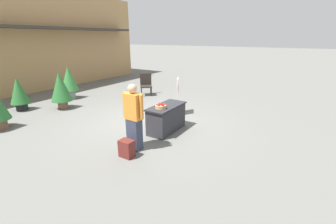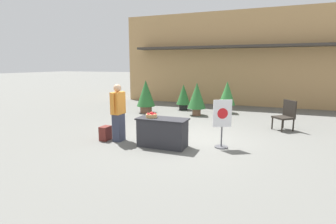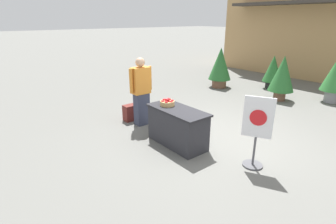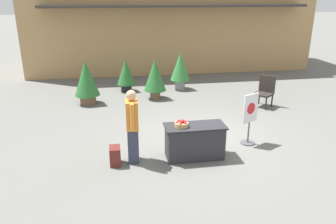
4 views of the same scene
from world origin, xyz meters
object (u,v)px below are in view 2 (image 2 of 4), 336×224
object	(u,v)px
display_table	(162,132)
potted_plant_far_left	(146,95)
potted_plant_near_left	(197,97)
potted_plant_far_right	(183,96)
potted_plant_near_right	(227,94)
backpack	(105,133)
person_visitor	(118,112)
poster_board	(222,123)
apple_basket	(152,115)
patio_chair	(286,114)

from	to	relation	value
display_table	potted_plant_far_left	size ratio (longest dim) A/B	0.92
potted_plant_near_left	potted_plant_far_right	bearing A→B (deg)	130.64
potted_plant_far_right	potted_plant_far_left	world-z (taller)	potted_plant_far_left
potted_plant_near_right	potted_plant_far_right	bearing A→B (deg)	178.18
display_table	potted_plant_near_left	size ratio (longest dim) A/B	0.96
backpack	potted_plant_far_right	xyz separation A→B (m)	(0.52, 5.88, 0.50)
potted_plant_far_right	potted_plant_near_left	size ratio (longest dim) A/B	0.87
potted_plant_near_left	person_visitor	bearing A→B (deg)	-103.36
person_visitor	backpack	xyz separation A→B (m)	(-0.41, -0.09, -0.65)
person_visitor	potted_plant_far_left	distance (m)	4.60
display_table	poster_board	bearing A→B (deg)	18.02
person_visitor	potted_plant_far_left	bearing A→B (deg)	107.77
apple_basket	potted_plant_far_left	distance (m)	5.07
person_visitor	poster_board	bearing A→B (deg)	10.49
apple_basket	potted_plant_far_right	size ratio (longest dim) A/B	0.24
potted_plant_near_left	potted_plant_far_left	bearing A→B (deg)	-174.85
patio_chair	potted_plant_near_left	size ratio (longest dim) A/B	0.71
backpack	potted_plant_near_right	size ratio (longest dim) A/B	0.29
apple_basket	display_table	bearing A→B (deg)	2.98
potted_plant_far_right	backpack	bearing A→B (deg)	-95.10
patio_chair	potted_plant_far_left	bearing A→B (deg)	-51.71
person_visitor	potted_plant_far_right	xyz separation A→B (m)	(0.11, 5.79, -0.14)
patio_chair	potted_plant_far_right	distance (m)	5.22
display_table	poster_board	xyz separation A→B (m)	(1.53, 0.50, 0.29)
display_table	apple_basket	size ratio (longest dim) A/B	4.53
patio_chair	backpack	bearing A→B (deg)	-6.93
potted_plant_far_left	potted_plant_near_left	size ratio (longest dim) A/B	1.05
poster_board	potted_plant_far_right	distance (m)	6.04
potted_plant_far_right	potted_plant_far_left	size ratio (longest dim) A/B	0.83
poster_board	person_visitor	bearing A→B (deg)	-109.00
potted_plant_far_right	potted_plant_far_left	distance (m)	1.95
patio_chair	potted_plant_near_left	distance (m)	3.83
person_visitor	potted_plant_near_right	world-z (taller)	person_visitor
potted_plant_near_right	potted_plant_far_left	bearing A→B (deg)	-159.76
poster_board	potted_plant_far_right	size ratio (longest dim) A/B	1.04
person_visitor	potted_plant_far_left	world-z (taller)	person_visitor
display_table	potted_plant_near_left	bearing A→B (deg)	93.79
apple_basket	poster_board	bearing A→B (deg)	15.55
apple_basket	potted_plant_near_right	world-z (taller)	potted_plant_near_right
backpack	potted_plant_far_left	size ratio (longest dim) A/B	0.28
apple_basket	backpack	xyz separation A→B (m)	(-1.51, -0.04, -0.65)
apple_basket	poster_board	size ratio (longest dim) A/B	0.23
apple_basket	potted_plant_near_left	distance (m)	4.70
poster_board	patio_chair	world-z (taller)	poster_board
apple_basket	potted_plant_far_right	distance (m)	5.93
person_visitor	potted_plant_far_right	distance (m)	5.79
apple_basket	poster_board	xyz separation A→B (m)	(1.84, 0.51, -0.17)
potted_plant_far_right	person_visitor	bearing A→B (deg)	-91.13
backpack	potted_plant_far_left	world-z (taller)	potted_plant_far_left
patio_chair	potted_plant_far_left	size ratio (longest dim) A/B	0.68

